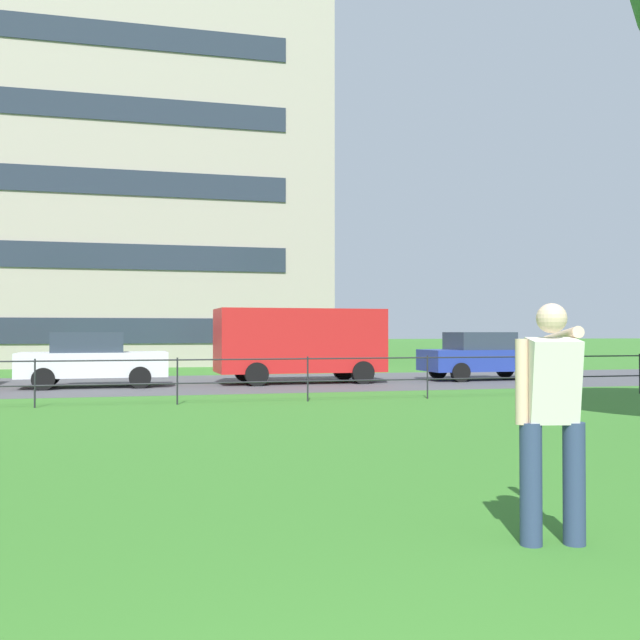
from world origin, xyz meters
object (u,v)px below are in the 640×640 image
at_px(car_white_far_right, 92,359).
at_px(apartment_building_background, 24,170).
at_px(person_thrower, 551,414).
at_px(panel_van_left, 300,341).
at_px(car_blue_right, 483,356).

height_order(car_white_far_right, apartment_building_background, apartment_building_background).
height_order(person_thrower, panel_van_left, panel_van_left).
distance_m(person_thrower, car_white_far_right, 16.82).
height_order(person_thrower, car_white_far_right, person_thrower).
height_order(panel_van_left, apartment_building_background, apartment_building_background).
xyz_separation_m(car_blue_right, apartment_building_background, (-16.62, 17.39, 9.02)).
bearing_deg(apartment_building_background, panel_van_left, -58.65).
bearing_deg(car_white_far_right, apartment_building_background, 104.53).
bearing_deg(apartment_building_background, car_blue_right, -46.28).
height_order(car_blue_right, apartment_building_background, apartment_building_background).
bearing_deg(person_thrower, car_blue_right, 64.96).
distance_m(person_thrower, panel_van_left, 16.61).
relative_size(car_white_far_right, apartment_building_background, 0.14).
relative_size(person_thrower, car_white_far_right, 0.43).
distance_m(car_white_far_right, apartment_building_background, 20.34).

